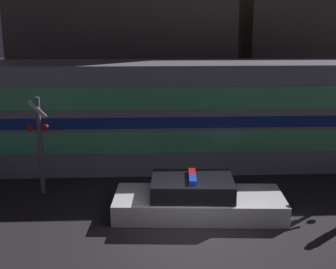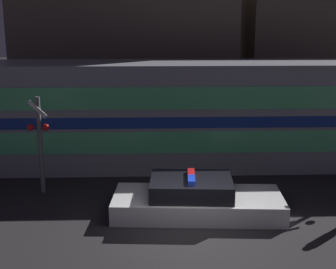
{
  "view_description": "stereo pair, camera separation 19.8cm",
  "coord_description": "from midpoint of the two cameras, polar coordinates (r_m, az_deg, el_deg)",
  "views": [
    {
      "loc": [
        -1.16,
        -10.87,
        5.4
      ],
      "look_at": [
        -0.43,
        3.97,
        1.75
      ],
      "focal_mm": 50.0,
      "sensor_mm": 36.0,
      "label": 1
    },
    {
      "loc": [
        -0.96,
        -10.88,
        5.4
      ],
      "look_at": [
        -0.43,
        3.97,
        1.75
      ],
      "focal_mm": 50.0,
      "sensor_mm": 36.0,
      "label": 2
    }
  ],
  "objects": [
    {
      "name": "ground_plane",
      "position": [
        12.19,
        3.23,
        -12.53
      ],
      "size": [
        120.0,
        120.0,
        0.0
      ],
      "primitive_type": "plane",
      "color": "#262326"
    },
    {
      "name": "train",
      "position": [
        17.6,
        -2.44,
        2.47
      ],
      "size": [
        20.03,
        3.06,
        3.9
      ],
      "color": "gray",
      "rests_on": "ground_plane"
    },
    {
      "name": "police_car",
      "position": [
        13.45,
        3.85,
        -7.93
      ],
      "size": [
        4.91,
        2.26,
        1.18
      ],
      "rotation": [
        0.0,
        0.0,
        -0.07
      ],
      "color": "silver",
      "rests_on": "ground_plane"
    },
    {
      "name": "crossing_signal_far",
      "position": [
        15.17,
        -15.0,
        -0.68
      ],
      "size": [
        0.69,
        0.31,
        3.1
      ],
      "color": "slate",
      "rests_on": "ground_plane"
    },
    {
      "name": "building_left",
      "position": [
        23.78,
        -4.87,
        12.72
      ],
      "size": [
        10.48,
        4.79,
        9.96
      ],
      "color": "#726656",
      "rests_on": "ground_plane"
    },
    {
      "name": "building_center",
      "position": [
        26.62,
        19.99,
        10.29
      ],
      "size": [
        9.75,
        5.15,
        8.31
      ],
      "color": "#726656",
      "rests_on": "ground_plane"
    }
  ]
}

